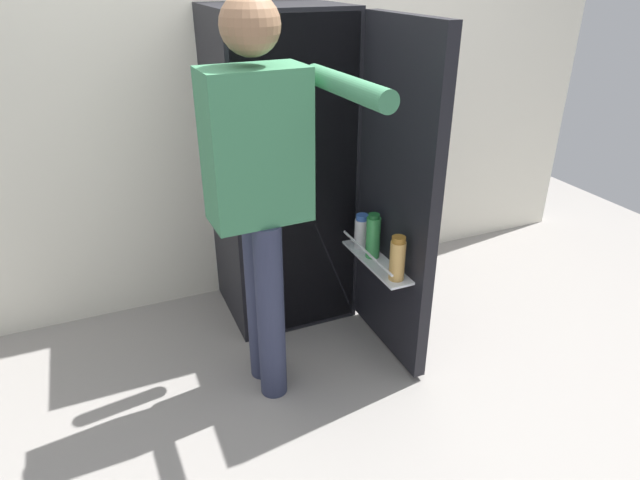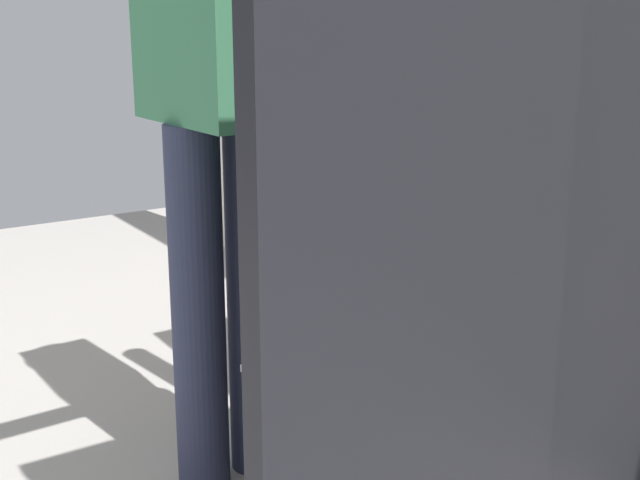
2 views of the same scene
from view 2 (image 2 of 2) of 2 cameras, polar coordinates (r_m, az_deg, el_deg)
refrigerator at (r=1.91m, az=13.14°, el=6.67°), size 0.70×1.17×1.60m
person at (r=1.82m, az=-6.70°, el=13.07°), size 0.54×0.70×1.68m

